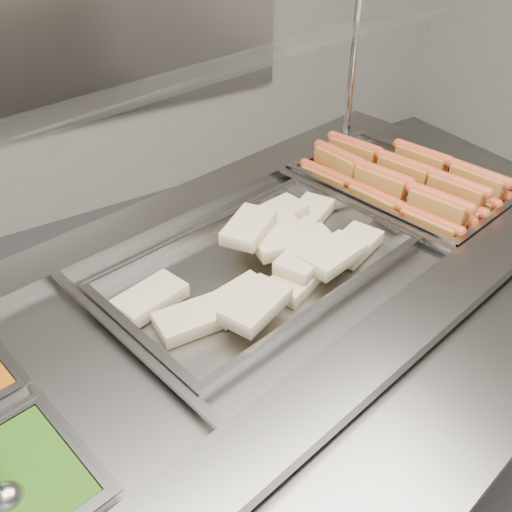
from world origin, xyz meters
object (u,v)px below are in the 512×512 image
sneeze_guard (167,90)px  serving_spoon (1,489)px  pan_hotdogs (399,193)px  pan_wraps (259,271)px  steam_counter (243,404)px

sneeze_guard → serving_spoon: (-0.59, -0.54, -0.40)m
pan_hotdogs → pan_wraps: bearing=-168.8°
sneeze_guard → pan_wraps: (0.11, -0.23, -0.44)m
pan_hotdogs → serving_spoon: 1.40m
steam_counter → pan_hotdogs: (0.69, 0.14, 0.46)m
pan_hotdogs → pan_wraps: same height
steam_counter → serving_spoon: size_ratio=11.49×
steam_counter → serving_spoon: (-0.64, -0.30, 0.51)m
serving_spoon → steam_counter: bearing=24.9°
steam_counter → pan_wraps: bearing=11.2°
steam_counter → serving_spoon: serving_spoon is taller
steam_counter → sneeze_guard: 0.94m
pan_hotdogs → pan_wraps: (-0.62, -0.12, 0.02)m
sneeze_guard → pan_wraps: 0.51m
sneeze_guard → pan_hotdogs: 0.87m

